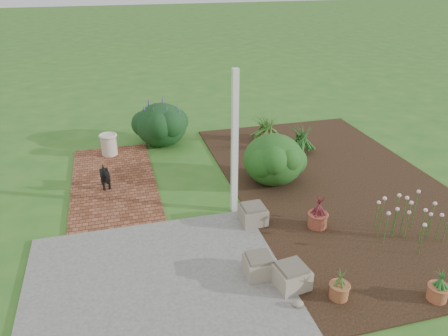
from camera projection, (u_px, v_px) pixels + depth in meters
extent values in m
plane|color=#2C6620|center=(219.00, 216.00, 7.51)|extent=(80.00, 80.00, 0.00)
cube|color=#5C5C5A|center=(159.00, 296.00, 5.69)|extent=(3.50, 3.50, 0.04)
cube|color=brown|center=(114.00, 181.00, 8.63)|extent=(1.60, 3.50, 0.04)
cube|color=black|center=(336.00, 184.00, 8.52)|extent=(4.00, 7.00, 0.03)
cube|color=white|center=(235.00, 145.00, 7.13)|extent=(0.10, 0.10, 2.50)
cube|color=gray|center=(291.00, 277.00, 5.79)|extent=(0.47, 0.47, 0.28)
cube|color=gray|center=(259.00, 266.00, 6.00)|extent=(0.40, 0.40, 0.26)
cube|color=#77715A|center=(253.00, 215.00, 7.19)|extent=(0.42, 0.42, 0.27)
cube|color=black|center=(105.00, 175.00, 8.28)|extent=(0.19, 0.36, 0.15)
cylinder|color=black|center=(104.00, 186.00, 8.22)|extent=(0.04, 0.04, 0.17)
cylinder|color=black|center=(110.00, 185.00, 8.26)|extent=(0.04, 0.04, 0.17)
cylinder|color=black|center=(102.00, 181.00, 8.43)|extent=(0.04, 0.04, 0.17)
cylinder|color=black|center=(108.00, 180.00, 8.46)|extent=(0.04, 0.04, 0.17)
sphere|color=black|center=(106.00, 174.00, 8.05)|extent=(0.14, 0.14, 0.14)
cone|color=black|center=(103.00, 167.00, 8.38)|extent=(0.07, 0.11, 0.13)
cylinder|color=beige|center=(109.00, 145.00, 9.68)|extent=(0.36, 0.36, 0.46)
ellipsoid|color=#113B10|center=(274.00, 158.00, 8.40)|extent=(1.29, 1.29, 0.99)
cylinder|color=#9B4934|center=(317.00, 220.00, 7.10)|extent=(0.40, 0.40, 0.25)
cylinder|color=#A75838|center=(438.00, 293.00, 5.58)|extent=(0.28, 0.28, 0.21)
cylinder|color=#985733|center=(339.00, 291.00, 5.61)|extent=(0.31, 0.31, 0.21)
ellipsoid|color=black|center=(161.00, 124.00, 10.22)|extent=(1.45, 1.45, 1.02)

